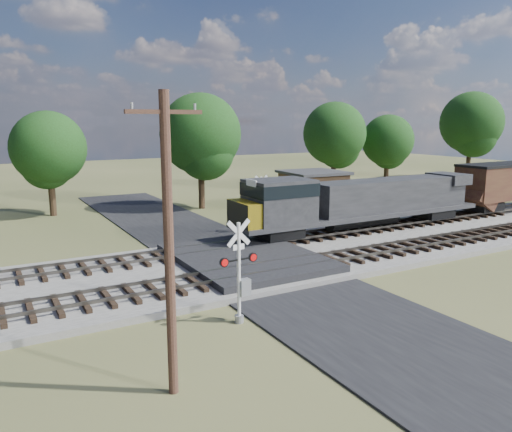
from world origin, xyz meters
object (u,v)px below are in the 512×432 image
crossing_signal_near (241,280)px  crossing_signal_far (260,209)px  equipment_shed (313,190)px  utility_pole (169,240)px

crossing_signal_near → crossing_signal_far: size_ratio=1.00×
crossing_signal_far → equipment_shed: 10.61m
crossing_signal_near → utility_pole: utility_pole is taller
crossing_signal_far → utility_pole: utility_pole is taller
crossing_signal_near → utility_pole: (-4.09, -3.58, 2.81)m
crossing_signal_near → crossing_signal_far: (8.49, 13.25, -0.01)m
crossing_signal_near → crossing_signal_far: bearing=52.4°
crossing_signal_near → crossing_signal_far: 15.74m
crossing_signal_far → utility_pole: size_ratio=0.48×
utility_pole → crossing_signal_near: bearing=41.4°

